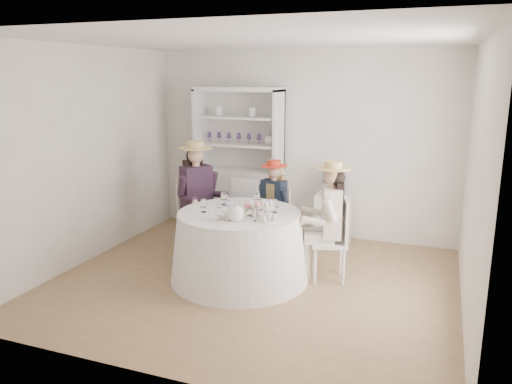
% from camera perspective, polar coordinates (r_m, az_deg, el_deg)
% --- Properties ---
extents(ground, '(4.50, 4.50, 0.00)m').
position_cam_1_polar(ground, '(5.87, -0.35, -10.23)').
color(ground, olive).
rests_on(ground, ground).
extents(ceiling, '(4.50, 4.50, 0.00)m').
position_cam_1_polar(ceiling, '(5.40, -0.39, 17.07)').
color(ceiling, white).
rests_on(ceiling, wall_back).
extents(wall_back, '(4.50, 0.00, 4.50)m').
position_cam_1_polar(wall_back, '(7.36, 5.24, 5.46)').
color(wall_back, silver).
rests_on(wall_back, ground).
extents(wall_front, '(4.50, 0.00, 4.50)m').
position_cam_1_polar(wall_front, '(3.73, -11.46, -2.45)').
color(wall_front, silver).
rests_on(wall_front, ground).
extents(wall_left, '(0.00, 4.50, 4.50)m').
position_cam_1_polar(wall_left, '(6.61, -18.93, 3.92)').
color(wall_left, silver).
rests_on(wall_left, ground).
extents(wall_right, '(0.00, 4.50, 4.50)m').
position_cam_1_polar(wall_right, '(5.14, 23.78, 0.99)').
color(wall_right, silver).
rests_on(wall_right, ground).
extents(tea_table, '(1.61, 1.61, 0.81)m').
position_cam_1_polar(tea_table, '(5.83, -1.90, -6.18)').
color(tea_table, white).
rests_on(tea_table, ground).
extents(hutch, '(1.47, 0.96, 2.17)m').
position_cam_1_polar(hutch, '(7.52, -1.87, 1.22)').
color(hutch, silver).
rests_on(hutch, ground).
extents(side_table, '(0.49, 0.49, 0.73)m').
position_cam_1_polar(side_table, '(7.08, 8.80, -3.11)').
color(side_table, silver).
rests_on(side_table, ground).
extents(hatbox, '(0.38, 0.38, 0.34)m').
position_cam_1_polar(hatbox, '(6.95, 8.95, 1.09)').
color(hatbox, black).
rests_on(hatbox, side_table).
extents(guest_left, '(0.65, 0.61, 1.51)m').
position_cam_1_polar(guest_left, '(6.57, -6.69, 0.04)').
color(guest_left, silver).
rests_on(guest_left, ground).
extents(guest_mid, '(0.47, 0.50, 1.25)m').
position_cam_1_polar(guest_mid, '(6.64, 1.96, -0.99)').
color(guest_mid, silver).
rests_on(guest_mid, ground).
extents(guest_right, '(0.57, 0.53, 1.40)m').
position_cam_1_polar(guest_right, '(5.75, 8.38, -2.52)').
color(guest_right, silver).
rests_on(guest_right, ground).
extents(spare_chair, '(0.43, 0.43, 0.98)m').
position_cam_1_polar(spare_chair, '(6.87, -0.93, -2.04)').
color(spare_chair, silver).
rests_on(spare_chair, ground).
extents(teacup_a, '(0.10, 0.10, 0.06)m').
position_cam_1_polar(teacup_a, '(5.96, -3.26, -1.34)').
color(teacup_a, white).
rests_on(teacup_a, tea_table).
extents(teacup_b, '(0.09, 0.09, 0.07)m').
position_cam_1_polar(teacup_b, '(5.96, -0.47, -1.28)').
color(teacup_b, white).
rests_on(teacup_b, tea_table).
extents(teacup_c, '(0.09, 0.09, 0.06)m').
position_cam_1_polar(teacup_c, '(5.68, 1.05, -2.05)').
color(teacup_c, white).
rests_on(teacup_c, tea_table).
extents(flower_bowl, '(0.26, 0.26, 0.06)m').
position_cam_1_polar(flower_bowl, '(5.58, -0.14, -2.35)').
color(flower_bowl, white).
rests_on(flower_bowl, tea_table).
extents(flower_arrangement, '(0.19, 0.20, 0.07)m').
position_cam_1_polar(flower_arrangement, '(5.58, 0.02, -1.66)').
color(flower_arrangement, pink).
rests_on(flower_arrangement, tea_table).
extents(table_teapot, '(0.26, 0.18, 0.19)m').
position_cam_1_polar(table_teapot, '(5.33, -2.29, -2.53)').
color(table_teapot, white).
rests_on(table_teapot, tea_table).
extents(sandwich_plate, '(0.26, 0.26, 0.06)m').
position_cam_1_polar(sandwich_plate, '(5.40, -3.28, -3.09)').
color(sandwich_plate, white).
rests_on(sandwich_plate, tea_table).
extents(cupcake_stand, '(0.24, 0.24, 0.22)m').
position_cam_1_polar(cupcake_stand, '(5.34, 1.22, -2.50)').
color(cupcake_stand, white).
rests_on(cupcake_stand, tea_table).
extents(stemware_set, '(0.84, 0.88, 0.15)m').
position_cam_1_polar(stemware_set, '(5.68, -1.94, -1.59)').
color(stemware_set, white).
rests_on(stemware_set, tea_table).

